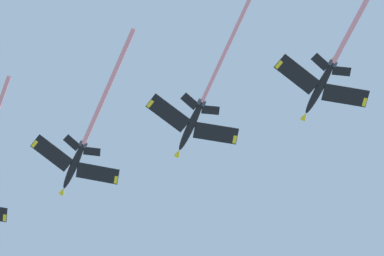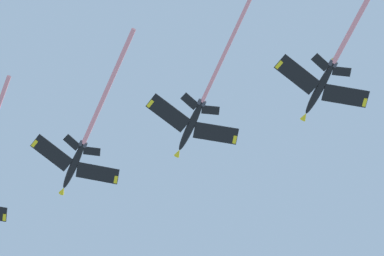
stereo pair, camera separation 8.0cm
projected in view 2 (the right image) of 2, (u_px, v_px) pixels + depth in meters
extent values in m
cube|color=yellow|center=(4.00, 217.00, 182.11)|extent=(1.55, 1.87, 0.54)
ellipsoid|color=black|center=(74.00, 166.00, 175.37)|extent=(5.18, 11.92, 3.97)
cone|color=yellow|center=(63.00, 191.00, 178.05)|extent=(1.70, 2.10, 1.52)
ellipsoid|color=black|center=(71.00, 172.00, 176.76)|extent=(1.85, 3.09, 1.49)
cube|color=black|center=(52.00, 153.00, 174.49)|extent=(9.21, 4.14, 0.99)
cube|color=yellow|center=(35.00, 144.00, 174.12)|extent=(0.81, 1.82, 0.51)
cube|color=black|center=(98.00, 173.00, 175.42)|extent=(9.52, 7.76, 0.99)
cube|color=yellow|center=(116.00, 180.00, 175.77)|extent=(1.53, 1.88, 0.51)
cube|color=black|center=(72.00, 142.00, 173.16)|extent=(3.61, 1.81, 0.55)
cube|color=black|center=(92.00, 151.00, 173.57)|extent=(3.97, 3.56, 0.55)
cube|color=yellow|center=(83.00, 145.00, 174.72)|extent=(1.07, 2.87, 3.26)
cylinder|color=#38383D|center=(81.00, 143.00, 172.91)|extent=(1.11, 1.34, 1.00)
cylinder|color=#38383D|center=(85.00, 145.00, 172.99)|extent=(1.11, 1.34, 1.00)
cylinder|color=pink|center=(108.00, 88.00, 167.33)|extent=(9.16, 26.18, 7.00)
ellipsoid|color=black|center=(191.00, 126.00, 168.35)|extent=(5.46, 11.86, 3.99)
cone|color=yellow|center=(178.00, 153.00, 171.06)|extent=(1.73, 2.12, 1.53)
ellipsoid|color=black|center=(187.00, 133.00, 169.75)|extent=(1.91, 3.10, 1.50)
cube|color=black|center=(168.00, 113.00, 167.50)|extent=(9.28, 4.35, 0.99)
cube|color=yellow|center=(150.00, 104.00, 167.14)|extent=(0.86, 1.84, 0.52)
cube|color=black|center=(216.00, 133.00, 168.38)|extent=(9.48, 7.90, 0.99)
cube|color=yellow|center=(235.00, 140.00, 168.71)|extent=(1.56, 1.87, 0.52)
cube|color=black|center=(190.00, 101.00, 166.14)|extent=(3.64, 1.86, 0.56)
cube|color=black|center=(210.00, 110.00, 166.52)|extent=(3.95, 3.60, 0.56)
cube|color=yellow|center=(200.00, 104.00, 167.69)|extent=(1.14, 2.86, 3.26)
cylinder|color=#38383D|center=(200.00, 102.00, 165.88)|extent=(1.13, 1.35, 1.00)
cylinder|color=#38383D|center=(204.00, 103.00, 165.96)|extent=(1.13, 1.35, 1.00)
cylinder|color=pink|center=(231.00, 39.00, 160.01)|extent=(10.00, 26.94, 7.13)
ellipsoid|color=black|center=(320.00, 88.00, 163.36)|extent=(5.41, 11.86, 4.05)
cone|color=yellow|center=(304.00, 116.00, 166.10)|extent=(1.73, 2.12, 1.53)
ellipsoid|color=black|center=(315.00, 96.00, 164.76)|extent=(1.90, 3.10, 1.51)
cube|color=black|center=(297.00, 75.00, 162.49)|extent=(9.27, 4.32, 1.01)
cube|color=yellow|center=(279.00, 65.00, 162.13)|extent=(0.85, 1.83, 0.53)
cube|color=black|center=(345.00, 96.00, 163.38)|extent=(9.48, 7.88, 1.01)
cube|color=yellow|center=(365.00, 102.00, 163.72)|extent=(1.56, 1.87, 0.53)
cube|color=black|center=(321.00, 62.00, 161.12)|extent=(3.63, 1.85, 0.57)
cube|color=black|center=(342.00, 72.00, 161.50)|extent=(3.95, 3.59, 0.57)
cube|color=yellow|center=(330.00, 65.00, 162.66)|extent=(1.14, 2.87, 3.27)
cylinder|color=#38383D|center=(331.00, 63.00, 160.85)|extent=(1.13, 1.35, 1.01)
cylinder|color=#38383D|center=(335.00, 65.00, 160.93)|extent=(1.13, 1.35, 1.01)
cylinder|color=pink|center=(365.00, 5.00, 155.57)|extent=(9.08, 24.09, 6.76)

